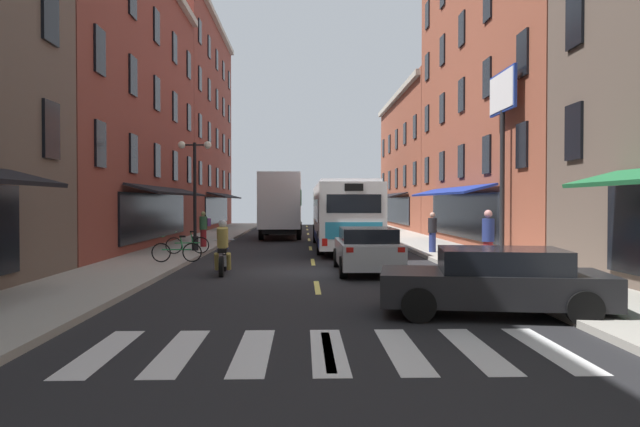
# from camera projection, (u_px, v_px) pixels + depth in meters

# --- Properties ---
(ground_plane) EXTENTS (34.80, 80.00, 0.10)m
(ground_plane) POSITION_uv_depth(u_px,v_px,m) (315.00, 273.00, 18.75)
(ground_plane) COLOR black
(lane_centre_dashes) EXTENTS (0.14, 73.90, 0.01)m
(lane_centre_dashes) POSITION_uv_depth(u_px,v_px,m) (315.00, 272.00, 18.50)
(lane_centre_dashes) COLOR #DBCC4C
(lane_centre_dashes) RESTS_ON ground
(crosswalk_near) EXTENTS (7.10, 2.80, 0.01)m
(crosswalk_near) POSITION_uv_depth(u_px,v_px,m) (328.00, 350.00, 8.75)
(crosswalk_near) COLOR silver
(crosswalk_near) RESTS_ON ground
(sidewalk_left) EXTENTS (3.00, 80.00, 0.14)m
(sidewalk_left) POSITION_uv_depth(u_px,v_px,m) (126.00, 270.00, 18.58)
(sidewalk_left) COLOR #A39E93
(sidewalk_left) RESTS_ON ground
(sidewalk_right) EXTENTS (3.00, 80.00, 0.14)m
(sidewalk_right) POSITION_uv_depth(u_px,v_px,m) (499.00, 269.00, 18.92)
(sidewalk_right) COLOR #A39E93
(sidewalk_right) RESTS_ON ground
(billboard_sign) EXTENTS (0.40, 2.69, 6.92)m
(billboard_sign) POSITION_uv_depth(u_px,v_px,m) (503.00, 117.00, 22.00)
(billboard_sign) COLOR black
(billboard_sign) RESTS_ON sidewalk_right
(transit_bus) EXTENTS (2.68, 11.89, 3.12)m
(transit_bus) POSITION_uv_depth(u_px,v_px,m) (343.00, 214.00, 28.14)
(transit_bus) COLOR white
(transit_bus) RESTS_ON ground
(box_truck) EXTENTS (2.50, 8.39, 3.90)m
(box_truck) POSITION_uv_depth(u_px,v_px,m) (281.00, 205.00, 36.54)
(box_truck) COLOR white
(box_truck) RESTS_ON ground
(sedan_near) EXTENTS (1.92, 4.37, 1.40)m
(sedan_near) POSITION_uv_depth(u_px,v_px,m) (367.00, 249.00, 18.52)
(sedan_near) COLOR silver
(sedan_near) RESTS_ON ground
(sedan_mid) EXTENTS (2.01, 4.38, 1.48)m
(sedan_mid) POSITION_uv_depth(u_px,v_px,m) (283.00, 220.00, 47.61)
(sedan_mid) COLOR #515154
(sedan_mid) RESTS_ON ground
(sedan_far) EXTENTS (4.52, 2.55, 1.30)m
(sedan_far) POSITION_uv_depth(u_px,v_px,m) (495.00, 281.00, 11.48)
(sedan_far) COLOR black
(sedan_far) RESTS_ON ground
(motorcycle_rider) EXTENTS (0.62, 2.07, 1.66)m
(motorcycle_rider) POSITION_uv_depth(u_px,v_px,m) (223.00, 251.00, 18.06)
(motorcycle_rider) COLOR black
(motorcycle_rider) RESTS_ON ground
(bicycle_near) EXTENTS (1.71, 0.48, 0.91)m
(bicycle_near) POSITION_uv_depth(u_px,v_px,m) (177.00, 252.00, 20.34)
(bicycle_near) COLOR black
(bicycle_near) RESTS_ON sidewalk_left
(bicycle_mid) EXTENTS (1.70, 0.48, 0.91)m
(bicycle_mid) POSITION_uv_depth(u_px,v_px,m) (188.00, 245.00, 23.69)
(bicycle_mid) COLOR black
(bicycle_mid) RESTS_ON sidewalk_left
(pedestrian_near) EXTENTS (0.52, 0.46, 1.64)m
(pedestrian_near) POSITION_uv_depth(u_px,v_px,m) (204.00, 228.00, 27.49)
(pedestrian_near) COLOR maroon
(pedestrian_near) RESTS_ON sidewalk_left
(pedestrian_mid) EXTENTS (0.36, 0.36, 1.64)m
(pedestrian_mid) POSITION_uv_depth(u_px,v_px,m) (432.00, 232.00, 24.51)
(pedestrian_mid) COLOR navy
(pedestrian_mid) RESTS_ON sidewalk_right
(pedestrian_far) EXTENTS (0.36, 0.36, 1.83)m
(pedestrian_far) POSITION_uv_depth(u_px,v_px,m) (488.00, 239.00, 17.60)
(pedestrian_far) COLOR maroon
(pedestrian_far) RESTS_ON sidewalk_right
(street_lamp_twin) EXTENTS (1.42, 0.32, 4.66)m
(street_lamp_twin) POSITION_uv_depth(u_px,v_px,m) (195.00, 190.00, 25.26)
(street_lamp_twin) COLOR black
(street_lamp_twin) RESTS_ON sidewalk_left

